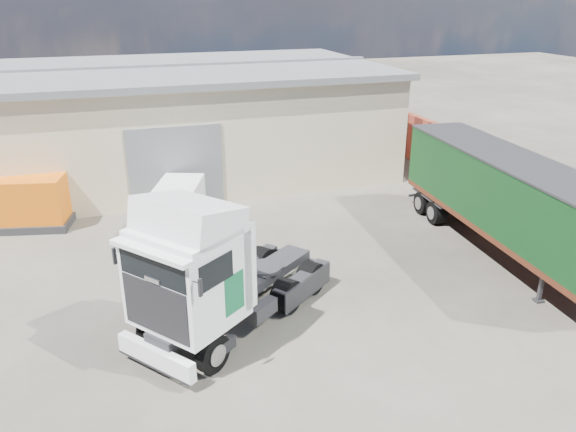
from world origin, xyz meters
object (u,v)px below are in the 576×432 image
object	(u,v)px
panel_van	(175,209)
tractor_unit	(210,277)
orange_skip	(27,205)
box_trailer	(505,195)

from	to	relation	value
panel_van	tractor_unit	bearing A→B (deg)	-69.99
tractor_unit	orange_skip	distance (m)	11.47
box_trailer	orange_skip	world-z (taller)	box_trailer
box_trailer	orange_skip	distance (m)	18.23
panel_van	orange_skip	distance (m)	5.98
box_trailer	panel_van	size ratio (longest dim) A/B	2.51
box_trailer	panel_van	distance (m)	12.30
tractor_unit	orange_skip	world-z (taller)	tractor_unit
tractor_unit	box_trailer	size ratio (longest dim) A/B	0.59
panel_van	box_trailer	bearing A→B (deg)	-7.43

